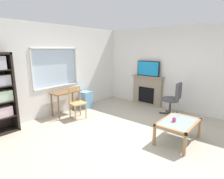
{
  "coord_description": "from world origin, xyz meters",
  "views": [
    {
      "loc": [
        -3.32,
        -2.38,
        1.98
      ],
      "look_at": [
        0.08,
        0.46,
        0.99
      ],
      "focal_mm": 29.57,
      "sensor_mm": 36.0,
      "label": 1
    }
  ],
  "objects_px": {
    "desk_under_window": "(66,95)",
    "sippy_cup": "(174,120)",
    "office_chair": "(173,97)",
    "plastic_drawer_unit": "(85,99)",
    "fireplace": "(147,90)",
    "coffee_table": "(178,124)",
    "tv": "(148,69)",
    "wooden_chair": "(77,102)"
  },
  "relations": [
    {
      "from": "desk_under_window",
      "to": "sippy_cup",
      "type": "xyz_separation_m",
      "value": [
        0.42,
        -3.2,
        -0.08
      ]
    },
    {
      "from": "office_chair",
      "to": "plastic_drawer_unit",
      "type": "bearing_deg",
      "value": 114.37
    },
    {
      "from": "desk_under_window",
      "to": "fireplace",
      "type": "height_order",
      "value": "fireplace"
    },
    {
      "from": "fireplace",
      "to": "sippy_cup",
      "type": "relative_size",
      "value": 13.1
    },
    {
      "from": "office_chair",
      "to": "coffee_table",
      "type": "height_order",
      "value": "office_chair"
    },
    {
      "from": "desk_under_window",
      "to": "tv",
      "type": "distance_m",
      "value": 2.9
    },
    {
      "from": "wooden_chair",
      "to": "fireplace",
      "type": "bearing_deg",
      "value": -20.45
    },
    {
      "from": "tv",
      "to": "coffee_table",
      "type": "bearing_deg",
      "value": -136.23
    },
    {
      "from": "plastic_drawer_unit",
      "to": "tv",
      "type": "bearing_deg",
      "value": -42.58
    },
    {
      "from": "desk_under_window",
      "to": "sippy_cup",
      "type": "bearing_deg",
      "value": -82.47
    },
    {
      "from": "wooden_chair",
      "to": "tv",
      "type": "bearing_deg",
      "value": -20.59
    },
    {
      "from": "desk_under_window",
      "to": "tv",
      "type": "xyz_separation_m",
      "value": [
        2.43,
        -1.43,
        0.71
      ]
    },
    {
      "from": "tv",
      "to": "coffee_table",
      "type": "height_order",
      "value": "tv"
    },
    {
      "from": "wooden_chair",
      "to": "coffee_table",
      "type": "distance_m",
      "value": 2.8
    },
    {
      "from": "desk_under_window",
      "to": "tv",
      "type": "bearing_deg",
      "value": -30.43
    },
    {
      "from": "coffee_table",
      "to": "desk_under_window",
      "type": "bearing_deg",
      "value": 98.71
    },
    {
      "from": "plastic_drawer_unit",
      "to": "office_chair",
      "type": "height_order",
      "value": "office_chair"
    },
    {
      "from": "tv",
      "to": "plastic_drawer_unit",
      "type": "bearing_deg",
      "value": 137.42
    },
    {
      "from": "sippy_cup",
      "to": "plastic_drawer_unit",
      "type": "bearing_deg",
      "value": 83.01
    },
    {
      "from": "fireplace",
      "to": "sippy_cup",
      "type": "distance_m",
      "value": 2.69
    },
    {
      "from": "tv",
      "to": "sippy_cup",
      "type": "relative_size",
      "value": 9.21
    },
    {
      "from": "fireplace",
      "to": "plastic_drawer_unit",
      "type": "bearing_deg",
      "value": 137.73
    },
    {
      "from": "coffee_table",
      "to": "plastic_drawer_unit",
      "type": "bearing_deg",
      "value": 84.49
    },
    {
      "from": "plastic_drawer_unit",
      "to": "sippy_cup",
      "type": "bearing_deg",
      "value": -96.99
    },
    {
      "from": "desk_under_window",
      "to": "wooden_chair",
      "type": "bearing_deg",
      "value": -89.78
    },
    {
      "from": "fireplace",
      "to": "coffee_table",
      "type": "height_order",
      "value": "fireplace"
    },
    {
      "from": "wooden_chair",
      "to": "tv",
      "type": "xyz_separation_m",
      "value": [
        2.43,
        -0.91,
        0.84
      ]
    },
    {
      "from": "plastic_drawer_unit",
      "to": "tv",
      "type": "relative_size",
      "value": 0.67
    },
    {
      "from": "coffee_table",
      "to": "sippy_cup",
      "type": "bearing_deg",
      "value": 137.63
    },
    {
      "from": "plastic_drawer_unit",
      "to": "fireplace",
      "type": "relative_size",
      "value": 0.47
    },
    {
      "from": "office_chair",
      "to": "coffee_table",
      "type": "distance_m",
      "value": 1.67
    },
    {
      "from": "plastic_drawer_unit",
      "to": "sippy_cup",
      "type": "height_order",
      "value": "plastic_drawer_unit"
    },
    {
      "from": "coffee_table",
      "to": "sippy_cup",
      "type": "relative_size",
      "value": 11.05
    },
    {
      "from": "desk_under_window",
      "to": "plastic_drawer_unit",
      "type": "bearing_deg",
      "value": 3.48
    },
    {
      "from": "wooden_chair",
      "to": "office_chair",
      "type": "bearing_deg",
      "value": -45.54
    },
    {
      "from": "tv",
      "to": "coffee_table",
      "type": "xyz_separation_m",
      "value": [
        -1.93,
        -1.85,
        -0.91
      ]
    },
    {
      "from": "coffee_table",
      "to": "wooden_chair",
      "type": "bearing_deg",
      "value": 100.26
    },
    {
      "from": "desk_under_window",
      "to": "sippy_cup",
      "type": "height_order",
      "value": "desk_under_window"
    },
    {
      "from": "fireplace",
      "to": "tv",
      "type": "xyz_separation_m",
      "value": [
        -0.02,
        0.0,
        0.78
      ]
    },
    {
      "from": "plastic_drawer_unit",
      "to": "office_chair",
      "type": "distance_m",
      "value": 2.87
    },
    {
      "from": "office_chair",
      "to": "sippy_cup",
      "type": "height_order",
      "value": "office_chair"
    },
    {
      "from": "fireplace",
      "to": "office_chair",
      "type": "distance_m",
      "value": 1.21
    }
  ]
}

